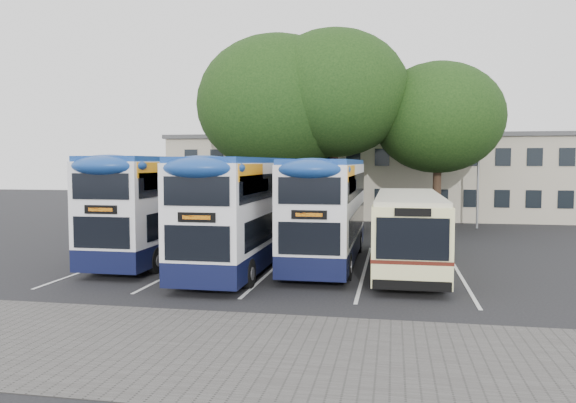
% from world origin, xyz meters
% --- Properties ---
extents(ground, '(120.00, 120.00, 0.00)m').
position_xyz_m(ground, '(0.00, 0.00, 0.00)').
color(ground, black).
rests_on(ground, ground).
extents(paving_strip, '(40.00, 6.00, 0.01)m').
position_xyz_m(paving_strip, '(-2.00, -5.00, 0.01)').
color(paving_strip, '#595654').
rests_on(paving_strip, ground).
extents(bay_lines, '(14.12, 11.00, 0.01)m').
position_xyz_m(bay_lines, '(-3.75, 5.00, 0.01)').
color(bay_lines, silver).
rests_on(bay_lines, ground).
extents(depot_building, '(32.40, 8.40, 6.20)m').
position_xyz_m(depot_building, '(0.00, 26.99, 3.15)').
color(depot_building, '#BCB197').
rests_on(depot_building, ground).
extents(lamp_post, '(0.25, 1.05, 9.06)m').
position_xyz_m(lamp_post, '(6.00, 19.97, 5.08)').
color(lamp_post, gray).
rests_on(lamp_post, ground).
extents(tree_left, '(9.92, 9.92, 11.92)m').
position_xyz_m(tree_left, '(-6.25, 17.34, 7.70)').
color(tree_left, black).
rests_on(tree_left, ground).
extents(tree_mid, '(8.95, 8.95, 12.06)m').
position_xyz_m(tree_mid, '(-2.75, 17.13, 8.24)').
color(tree_mid, black).
rests_on(tree_mid, ground).
extents(tree_right, '(7.85, 7.85, 10.17)m').
position_xyz_m(tree_right, '(3.40, 18.43, 6.82)').
color(tree_right, black).
rests_on(tree_right, ground).
extents(bus_dd_left, '(2.54, 10.49, 4.37)m').
position_xyz_m(bus_dd_left, '(-9.04, 6.19, 2.41)').
color(bus_dd_left, black).
rests_on(bus_dd_left, ground).
extents(bus_dd_mid, '(2.51, 10.36, 4.32)m').
position_xyz_m(bus_dd_mid, '(-4.98, 4.43, 2.38)').
color(bus_dd_mid, black).
rests_on(bus_dd_mid, ground).
extents(bus_dd_right, '(2.47, 10.21, 4.25)m').
position_xyz_m(bus_dd_right, '(-1.86, 6.21, 2.34)').
color(bus_dd_right, black).
rests_on(bus_dd_right, ground).
extents(bus_single, '(2.50, 9.83, 2.93)m').
position_xyz_m(bus_single, '(1.38, 5.36, 1.66)').
color(bus_single, '#F7F2A4').
rests_on(bus_single, ground).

